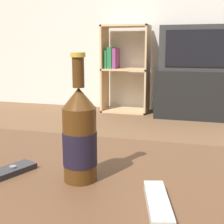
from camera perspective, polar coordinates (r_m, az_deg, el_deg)
coffee_table at (r=0.78m, az=-9.21°, el=-15.54°), size 1.26×0.70×0.43m
tv_stand at (r=3.40m, az=15.03°, el=3.20°), size 0.82×0.43×0.49m
television at (r=3.36m, az=15.46°, el=11.17°), size 0.75×0.37×0.45m
bookshelf at (r=3.55m, az=1.97°, el=8.23°), size 0.52×0.30×0.97m
beer_bottle at (r=0.70m, az=-6.03°, el=-4.55°), size 0.08×0.08×0.29m
cell_phone at (r=0.81m, az=-17.62°, el=-10.04°), size 0.09×0.12×0.02m
remote_control at (r=0.62m, az=8.38°, el=-16.22°), size 0.08×0.17×0.02m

